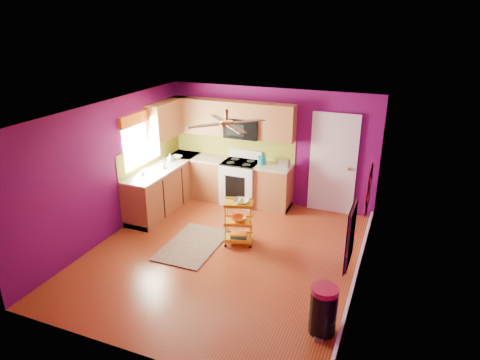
% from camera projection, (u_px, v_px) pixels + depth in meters
% --- Properties ---
extents(ground, '(5.00, 5.00, 0.00)m').
position_uv_depth(ground, '(224.00, 255.00, 7.39)').
color(ground, maroon).
rests_on(ground, ground).
extents(room_envelope, '(4.54, 5.04, 2.52)m').
position_uv_depth(room_envelope, '(224.00, 166.00, 6.79)').
color(room_envelope, '#600B56').
rests_on(room_envelope, ground).
extents(lower_cabinets, '(2.81, 2.31, 0.94)m').
position_uv_depth(lower_cabinets, '(201.00, 185.00, 9.27)').
color(lower_cabinets, brown).
rests_on(lower_cabinets, ground).
extents(electric_range, '(0.76, 0.66, 1.13)m').
position_uv_depth(electric_range, '(241.00, 182.00, 9.28)').
color(electric_range, white).
rests_on(electric_range, ground).
extents(upper_cabinetry, '(2.80, 2.30, 1.26)m').
position_uv_depth(upper_cabinetry, '(211.00, 120.00, 9.05)').
color(upper_cabinetry, brown).
rests_on(upper_cabinetry, ground).
extents(left_window, '(0.08, 1.35, 1.08)m').
position_uv_depth(left_window, '(141.00, 131.00, 8.44)').
color(left_window, white).
rests_on(left_window, ground).
extents(panel_door, '(0.95, 0.11, 2.15)m').
position_uv_depth(panel_door, '(333.00, 165.00, 8.68)').
color(panel_door, white).
rests_on(panel_door, ground).
extents(right_wall_art, '(0.04, 2.74, 1.04)m').
position_uv_depth(right_wall_art, '(362.00, 207.00, 5.80)').
color(right_wall_art, black).
rests_on(right_wall_art, ground).
extents(ceiling_fan, '(1.01, 1.01, 0.26)m').
position_uv_depth(ceiling_fan, '(227.00, 123.00, 6.73)').
color(ceiling_fan, '#BF8C3F').
rests_on(ceiling_fan, ground).
extents(shag_rug, '(0.91, 1.47, 0.02)m').
position_uv_depth(shag_rug, '(193.00, 245.00, 7.69)').
color(shag_rug, black).
rests_on(shag_rug, ground).
extents(rolling_cart, '(0.58, 0.49, 0.90)m').
position_uv_depth(rolling_cart, '(239.00, 220.00, 7.60)').
color(rolling_cart, gold).
rests_on(rolling_cart, ground).
extents(trash_can, '(0.45, 0.45, 0.68)m').
position_uv_depth(trash_can, '(323.00, 310.00, 5.49)').
color(trash_can, black).
rests_on(trash_can, ground).
extents(teal_kettle, '(0.18, 0.18, 0.21)m').
position_uv_depth(teal_kettle, '(262.00, 160.00, 8.96)').
color(teal_kettle, teal).
rests_on(teal_kettle, lower_cabinets).
extents(toaster, '(0.22, 0.15, 0.18)m').
position_uv_depth(toaster, '(284.00, 163.00, 8.76)').
color(toaster, beige).
rests_on(toaster, lower_cabinets).
extents(soap_bottle_a, '(0.08, 0.08, 0.18)m').
position_uv_depth(soap_bottle_a, '(163.00, 165.00, 8.70)').
color(soap_bottle_a, '#EA3F72').
rests_on(soap_bottle_a, lower_cabinets).
extents(soap_bottle_b, '(0.14, 0.14, 0.18)m').
position_uv_depth(soap_bottle_b, '(170.00, 158.00, 9.12)').
color(soap_bottle_b, white).
rests_on(soap_bottle_b, lower_cabinets).
extents(counter_dish, '(0.24, 0.24, 0.06)m').
position_uv_depth(counter_dish, '(176.00, 157.00, 9.33)').
color(counter_dish, white).
rests_on(counter_dish, lower_cabinets).
extents(counter_cup, '(0.11, 0.11, 0.09)m').
position_uv_depth(counter_cup, '(142.00, 174.00, 8.33)').
color(counter_cup, white).
rests_on(counter_cup, lower_cabinets).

